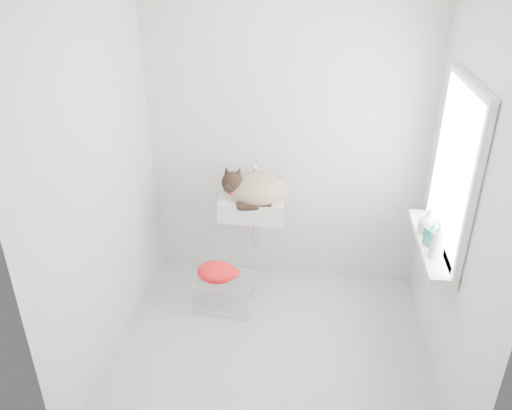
# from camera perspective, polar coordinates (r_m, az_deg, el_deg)

# --- Properties ---
(floor) EXTENTS (2.20, 2.00, 0.02)m
(floor) POSITION_cam_1_polar(r_m,az_deg,el_deg) (3.73, 1.70, -15.86)
(floor) COLOR #AEB5BD
(floor) RESTS_ON ground
(back_wall) EXTENTS (2.20, 0.02, 2.50)m
(back_wall) POSITION_cam_1_polar(r_m,az_deg,el_deg) (3.94, 3.46, 7.95)
(back_wall) COLOR silver
(back_wall) RESTS_ON ground
(right_wall) EXTENTS (0.02, 2.00, 2.50)m
(right_wall) POSITION_cam_1_polar(r_m,az_deg,el_deg) (3.13, 22.51, 0.52)
(right_wall) COLOR silver
(right_wall) RESTS_ON ground
(left_wall) EXTENTS (0.02, 2.00, 2.50)m
(left_wall) POSITION_cam_1_polar(r_m,az_deg,el_deg) (3.30, -17.40, 2.74)
(left_wall) COLOR silver
(left_wall) RESTS_ON ground
(window_glass) EXTENTS (0.01, 0.80, 1.00)m
(window_glass) POSITION_cam_1_polar(r_m,az_deg,el_deg) (3.26, 21.79, 3.67)
(window_glass) COLOR white
(window_glass) RESTS_ON right_wall
(window_frame) EXTENTS (0.04, 0.90, 1.10)m
(window_frame) POSITION_cam_1_polar(r_m,az_deg,el_deg) (3.26, 21.54, 3.69)
(window_frame) COLOR white
(window_frame) RESTS_ON right_wall
(windowsill) EXTENTS (0.16, 0.88, 0.04)m
(windowsill) POSITION_cam_1_polar(r_m,az_deg,el_deg) (3.47, 19.13, -4.13)
(windowsill) COLOR white
(windowsill) RESTS_ON right_wall
(sink) EXTENTS (0.50, 0.43, 0.20)m
(sink) POSITION_cam_1_polar(r_m,az_deg,el_deg) (3.88, -0.27, 1.25)
(sink) COLOR white
(sink) RESTS_ON back_wall
(faucet) EXTENTS (0.18, 0.13, 0.18)m
(faucet) POSITION_cam_1_polar(r_m,az_deg,el_deg) (3.98, 0.07, 4.19)
(faucet) COLOR silver
(faucet) RESTS_ON sink
(cat) EXTENTS (0.52, 0.45, 0.31)m
(cat) POSITION_cam_1_polar(r_m,az_deg,el_deg) (3.84, -0.15, 1.68)
(cat) COLOR tan
(cat) RESTS_ON sink
(wire_rack) EXTENTS (0.46, 0.34, 0.26)m
(wire_rack) POSITION_cam_1_polar(r_m,az_deg,el_deg) (4.01, -3.58, -9.56)
(wire_rack) COLOR silver
(wire_rack) RESTS_ON floor
(towel) EXTENTS (0.32, 0.24, 0.13)m
(towel) POSITION_cam_1_polar(r_m,az_deg,el_deg) (3.92, -4.49, -7.98)
(towel) COLOR red
(towel) RESTS_ON wire_rack
(bottle_a) EXTENTS (0.09, 0.09, 0.20)m
(bottle_a) POSITION_cam_1_polar(r_m,az_deg,el_deg) (3.30, 19.57, -5.51)
(bottle_a) COLOR silver
(bottle_a) RESTS_ON windowsill
(bottle_b) EXTENTS (0.10, 0.10, 0.17)m
(bottle_b) POSITION_cam_1_polar(r_m,az_deg,el_deg) (3.42, 19.15, -4.24)
(bottle_b) COLOR teal
(bottle_b) RESTS_ON windowsill
(bottle_c) EXTENTS (0.18, 0.18, 0.18)m
(bottle_c) POSITION_cam_1_polar(r_m,az_deg,el_deg) (3.54, 18.75, -3.00)
(bottle_c) COLOR white
(bottle_c) RESTS_ON windowsill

